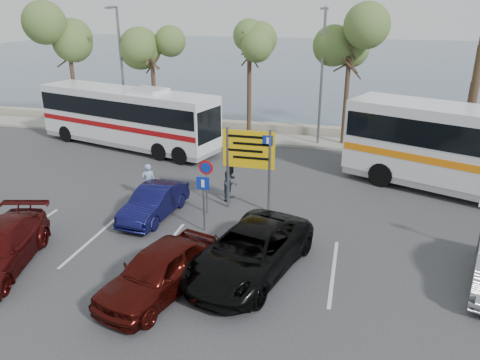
% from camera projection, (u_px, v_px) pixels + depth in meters
% --- Properties ---
extents(ground, '(120.00, 120.00, 0.00)m').
position_uv_depth(ground, '(203.00, 240.00, 17.59)').
color(ground, '#363638').
rests_on(ground, ground).
extents(kerb_strip, '(44.00, 2.40, 0.15)m').
position_uv_depth(kerb_strip, '(271.00, 139.00, 30.24)').
color(kerb_strip, gray).
rests_on(kerb_strip, ground).
extents(seawall, '(48.00, 0.80, 0.60)m').
position_uv_depth(seawall, '(277.00, 128.00, 31.97)').
color(seawall, gray).
rests_on(seawall, ground).
extents(sea, '(140.00, 140.00, 0.00)m').
position_uv_depth(sea, '(326.00, 60.00, 71.91)').
color(sea, '#455A6F').
rests_on(sea, ground).
extents(tree_far_left, '(3.20, 3.20, 7.60)m').
position_uv_depth(tree_far_left, '(67.00, 35.00, 31.20)').
color(tree_far_left, '#382619').
rests_on(tree_far_left, kerb_strip).
extents(tree_left, '(3.20, 3.20, 7.20)m').
position_uv_depth(tree_left, '(151.00, 42.00, 29.95)').
color(tree_left, '#382619').
rests_on(tree_left, kerb_strip).
extents(tree_mid, '(3.20, 3.20, 8.00)m').
position_uv_depth(tree_mid, '(250.00, 33.00, 28.23)').
color(tree_mid, '#382619').
rests_on(tree_mid, kerb_strip).
extents(tree_right, '(3.20, 3.20, 7.40)m').
position_uv_depth(tree_right, '(350.00, 43.00, 27.03)').
color(tree_right, '#382619').
rests_on(tree_right, kerb_strip).
extents(street_lamp_left, '(0.45, 1.15, 8.01)m').
position_uv_depth(street_lamp_left, '(121.00, 64.00, 30.47)').
color(street_lamp_left, slate).
rests_on(street_lamp_left, kerb_strip).
extents(street_lamp_right, '(0.45, 1.15, 8.01)m').
position_uv_depth(street_lamp_right, '(322.00, 71.00, 27.50)').
color(street_lamp_right, slate).
rests_on(street_lamp_right, kerb_strip).
extents(direction_sign, '(2.20, 0.12, 3.60)m').
position_uv_depth(direction_sign, '(249.00, 156.00, 19.38)').
color(direction_sign, slate).
rests_on(direction_sign, ground).
extents(sign_no_stop, '(0.60, 0.08, 2.35)m').
position_uv_depth(sign_no_stop, '(206.00, 178.00, 19.32)').
color(sign_no_stop, slate).
rests_on(sign_no_stop, ground).
extents(sign_parking, '(0.50, 0.07, 2.25)m').
position_uv_depth(sign_parking, '(203.00, 196.00, 17.82)').
color(sign_parking, slate).
rests_on(sign_parking, ground).
extents(lane_markings, '(12.02, 4.20, 0.01)m').
position_uv_depth(lane_markings, '(164.00, 249.00, 16.94)').
color(lane_markings, silver).
rests_on(lane_markings, ground).
extents(coach_bus_left, '(12.24, 5.70, 3.74)m').
position_uv_depth(coach_bus_left, '(127.00, 119.00, 28.37)').
color(coach_bus_left, silver).
rests_on(coach_bus_left, ground).
extents(car_blue, '(1.73, 4.07, 1.31)m').
position_uv_depth(car_blue, '(154.00, 202.00, 19.31)').
color(car_blue, '#0D0E3F').
rests_on(car_blue, ground).
extents(car_red, '(3.05, 4.87, 1.55)m').
position_uv_depth(car_red, '(159.00, 271.00, 14.19)').
color(car_red, '#3F0C09').
rests_on(car_red, ground).
extents(suv_black, '(3.98, 6.08, 1.56)m').
position_uv_depth(suv_black, '(249.00, 252.00, 15.26)').
color(suv_black, black).
rests_on(suv_black, ground).
extents(pedestrian_near, '(0.72, 0.63, 1.67)m').
position_uv_depth(pedestrian_near, '(149.00, 181.00, 21.03)').
color(pedestrian_near, '#8EA6CF').
rests_on(pedestrian_near, ground).
extents(pedestrian_far, '(0.73, 0.90, 1.75)m').
position_uv_depth(pedestrian_far, '(231.00, 181.00, 20.95)').
color(pedestrian_far, '#303748').
rests_on(pedestrian_far, ground).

